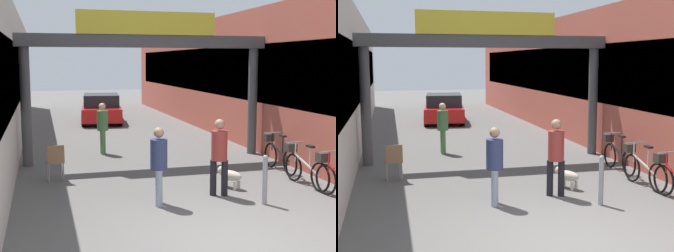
% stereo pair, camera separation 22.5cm
% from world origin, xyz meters
% --- Properties ---
extents(ground_plane, '(80.00, 80.00, 0.00)m').
position_xyz_m(ground_plane, '(0.00, 0.00, 0.00)').
color(ground_plane, '#605E5B').
extents(storefront_right, '(3.00, 26.00, 4.51)m').
position_xyz_m(storefront_right, '(5.09, 11.00, 2.26)').
color(storefront_right, '#B25142').
rests_on(storefront_right, ground_plane).
extents(arcade_sign_gateway, '(7.40, 0.47, 4.23)m').
position_xyz_m(arcade_sign_gateway, '(0.00, 6.40, 3.00)').
color(arcade_sign_gateway, '#4C4C4F').
rests_on(arcade_sign_gateway, ground_plane).
extents(pedestrian_with_dog, '(0.45, 0.45, 1.65)m').
position_xyz_m(pedestrian_with_dog, '(0.66, 2.35, 0.94)').
color(pedestrian_with_dog, black).
rests_on(pedestrian_with_dog, ground_plane).
extents(pedestrian_companion, '(0.41, 0.41, 1.57)m').
position_xyz_m(pedestrian_companion, '(-0.73, 2.06, 0.89)').
color(pedestrian_companion, '#8C9EB2').
rests_on(pedestrian_companion, ground_plane).
extents(pedestrian_carrying_crate, '(0.34, 0.38, 1.58)m').
position_xyz_m(pedestrian_carrying_crate, '(-1.14, 7.55, 0.90)').
color(pedestrian_carrying_crate, '#4C7F47').
rests_on(pedestrian_carrying_crate, ground_plane).
extents(dog_on_leash, '(0.52, 0.66, 0.47)m').
position_xyz_m(dog_on_leash, '(1.11, 2.87, 0.29)').
color(dog_on_leash, beige).
rests_on(dog_on_leash, ground_plane).
extents(bicycle_silver_second, '(0.46, 1.69, 0.98)m').
position_xyz_m(bicycle_silver_second, '(2.86, 2.63, 0.44)').
color(bicycle_silver_second, black).
rests_on(bicycle_silver_second, ground_plane).
extents(bicycle_black_third, '(0.46, 1.69, 0.98)m').
position_xyz_m(bicycle_black_third, '(3.01, 4.12, 0.44)').
color(bicycle_black_third, black).
rests_on(bicycle_black_third, ground_plane).
extents(bollard_post_metal, '(0.10, 0.10, 1.01)m').
position_xyz_m(bollard_post_metal, '(1.32, 1.53, 0.51)').
color(bollard_post_metal, gray).
rests_on(bollard_post_metal, ground_plane).
extents(cafe_chair_wood_nearer, '(0.44, 0.44, 0.89)m').
position_xyz_m(cafe_chair_wood_nearer, '(-2.67, 4.49, 0.54)').
color(cafe_chair_wood_nearer, gray).
rests_on(cafe_chair_wood_nearer, ground_plane).
extents(parked_car_red, '(2.17, 4.16, 1.33)m').
position_xyz_m(parked_car_red, '(-0.22, 15.16, 0.64)').
color(parked_car_red, red).
rests_on(parked_car_red, ground_plane).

